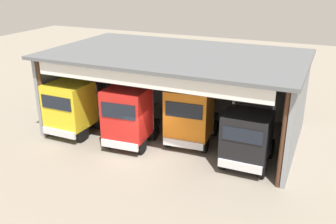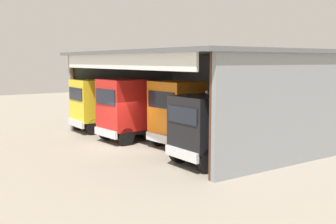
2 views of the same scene
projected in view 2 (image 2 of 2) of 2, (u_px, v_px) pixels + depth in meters
ground_plane at (122, 148)px, 22.20m from camera, size 80.00×80.00×0.00m
workshop_shed at (198, 79)px, 24.73m from camera, size 15.75×9.45×5.36m
truck_yellow_right_bay at (96, 104)px, 27.46m from camera, size 2.73×4.54×3.53m
truck_red_center_bay at (124, 109)px, 23.99m from camera, size 2.83×4.30×3.71m
truck_orange_center_right_bay at (181, 114)px, 22.30m from camera, size 2.97×5.33×3.70m
truck_black_yard_outside at (207, 129)px, 18.49m from camera, size 2.58×4.79×3.35m
oil_drum at (189, 120)px, 29.94m from camera, size 0.58×0.58×0.91m
tool_cart at (165, 117)px, 31.16m from camera, size 0.90×0.60×1.00m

